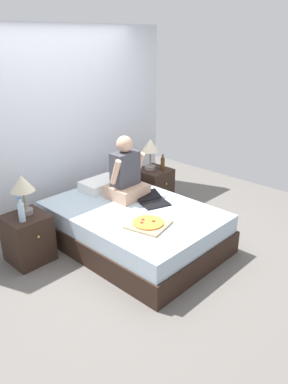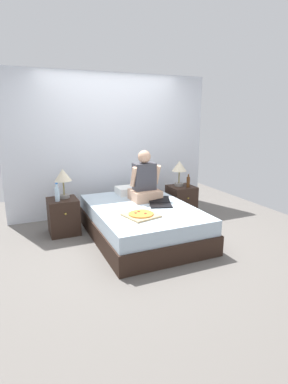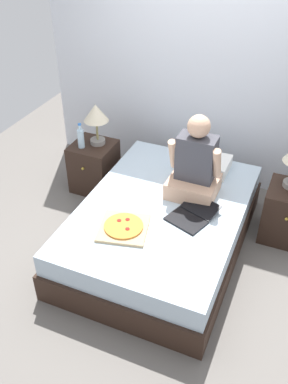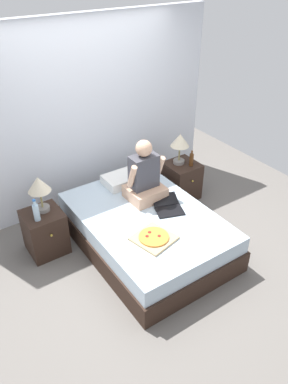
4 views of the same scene
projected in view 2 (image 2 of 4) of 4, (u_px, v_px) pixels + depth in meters
ground_plane at (142, 236)px, 4.53m from camera, size 5.73×5.73×0.00m
wall_back at (111, 145)px, 5.44m from camera, size 3.73×0.12×2.50m
bed at (142, 222)px, 4.47m from camera, size 1.43×2.05×0.48m
nightstand_left at (63, 216)px, 4.60m from camera, size 0.44×0.47×0.55m
lamp_on_left_nightstand at (63, 177)px, 4.50m from camera, size 0.26×0.26×0.45m
water_bottle at (57, 194)px, 4.39m from camera, size 0.07×0.07×0.28m
nightstand_right at (181, 201)px, 5.41m from camera, size 0.44×0.47×0.55m
lamp_on_right_nightstand at (179, 168)px, 5.29m from camera, size 0.26×0.26×0.45m
beer_bottle at (188, 182)px, 5.25m from camera, size 0.06×0.06×0.23m
pillow at (132, 190)px, 5.11m from camera, size 0.52×0.34×0.12m
person_seated at (145, 182)px, 4.68m from camera, size 0.47×0.40×0.78m
laptop at (160, 204)px, 4.46m from camera, size 0.44×0.50×0.07m
pizza_box at (141, 215)px, 3.96m from camera, size 0.48×0.48×0.04m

